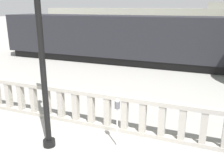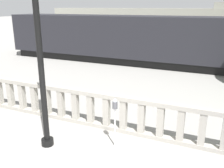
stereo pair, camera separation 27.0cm
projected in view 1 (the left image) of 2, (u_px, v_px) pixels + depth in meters
The scene contains 5 objects.
balustrade at pixel (116, 113), 8.21m from camera, with size 12.48×0.24×1.25m.
lamppost at pixel (40, 39), 6.52m from camera, with size 0.36×0.36×5.95m.
parking_meter at pixel (117, 109), 7.12m from camera, with size 0.15×0.15×1.50m.
train_near at pixel (163, 40), 17.02m from camera, with size 24.06×3.04×3.96m.
train_far at pixel (136, 24), 29.25m from camera, with size 21.82×3.14×4.38m.
Camera 1 is at (2.73, -4.27, 3.99)m, focal length 40.00 mm.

